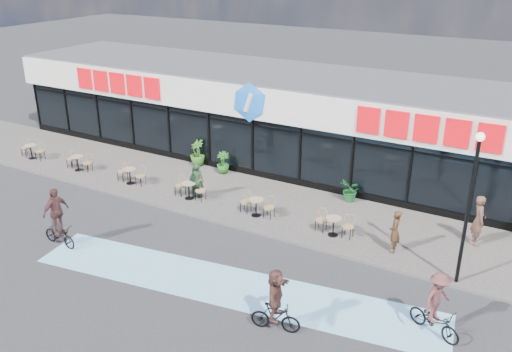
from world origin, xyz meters
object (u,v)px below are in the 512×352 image
(lamp_post, at_px, (470,197))
(cyclist_b, at_px, (436,309))
(bistro_set_0, at_px, (32,150))
(potted_plant_mid, at_px, (223,163))
(pedestrian_b, at_px, (479,220))
(patron_left, at_px, (197,181))
(patron_right, at_px, (195,181))
(potted_plant_right, at_px, (351,190))
(potted_plant_left, at_px, (197,153))
(pedestrian_a, at_px, (395,231))
(cyclist_a, at_px, (276,302))

(lamp_post, height_order, cyclist_b, lamp_post)
(bistro_set_0, xyz_separation_m, potted_plant_mid, (9.87, 3.16, 0.09))
(bistro_set_0, relative_size, pedestrian_b, 0.79)
(potted_plant_mid, xyz_separation_m, patron_left, (0.56, -2.94, 0.25))
(patron_right, bearing_deg, potted_plant_right, -154.55)
(potted_plant_left, bearing_deg, lamp_post, -18.17)
(patron_right, bearing_deg, cyclist_b, 160.11)
(patron_left, distance_m, pedestrian_b, 11.52)
(patron_left, distance_m, cyclist_b, 11.95)
(patron_left, bearing_deg, pedestrian_a, 160.76)
(lamp_post, distance_m, potted_plant_right, 7.19)
(bistro_set_0, xyz_separation_m, pedestrian_a, (19.32, -0.16, 0.36))
(cyclist_a, bearing_deg, lamp_post, 50.77)
(pedestrian_b, bearing_deg, potted_plant_right, 56.50)
(potted_plant_right, distance_m, pedestrian_b, 5.52)
(lamp_post, bearing_deg, bistro_set_0, 177.23)
(patron_right, bearing_deg, potted_plant_left, -55.42)
(cyclist_a, bearing_deg, bistro_set_0, 160.94)
(pedestrian_b, relative_size, cyclist_a, 0.96)
(potted_plant_left, relative_size, potted_plant_right, 1.31)
(patron_right, bearing_deg, potted_plant_mid, -81.39)
(lamp_post, bearing_deg, pedestrian_a, 159.55)
(patron_right, bearing_deg, cyclist_a, 139.75)
(lamp_post, height_order, cyclist_a, lamp_post)
(bistro_set_0, xyz_separation_m, patron_left, (10.43, 0.22, 0.33))
(patron_left, xyz_separation_m, cyclist_a, (7.17, -6.30, 0.07))
(potted_plant_mid, xyz_separation_m, potted_plant_right, (6.58, -0.03, -0.03))
(lamp_post, relative_size, pedestrian_b, 2.66)
(lamp_post, height_order, pedestrian_b, lamp_post)
(patron_left, bearing_deg, potted_plant_left, -71.40)
(pedestrian_b, bearing_deg, cyclist_a, 131.43)
(cyclist_a, bearing_deg, potted_plant_right, 97.11)
(potted_plant_left, height_order, potted_plant_mid, potted_plant_left)
(potted_plant_mid, bearing_deg, patron_left, -79.17)
(potted_plant_mid, xyz_separation_m, pedestrian_b, (11.95, -1.24, 0.43))
(potted_plant_right, bearing_deg, pedestrian_b, -12.70)
(potted_plant_mid, bearing_deg, potted_plant_left, 172.19)
(bistro_set_0, distance_m, potted_plant_right, 16.75)
(potted_plant_right, relative_size, patron_left, 0.65)
(bistro_set_0, xyz_separation_m, patron_right, (10.27, 0.28, 0.24))
(lamp_post, relative_size, cyclist_a, 2.56)
(potted_plant_mid, relative_size, patron_right, 0.78)
(lamp_post, bearing_deg, potted_plant_right, 141.51)
(patron_left, bearing_deg, lamp_post, 156.78)
(cyclist_a, bearing_deg, cyclist_b, 27.60)
(patron_right, height_order, pedestrian_b, pedestrian_b)
(lamp_post, xyz_separation_m, patron_left, (-11.28, 1.27, -2.28))
(potted_plant_right, distance_m, patron_right, 6.81)
(patron_left, relative_size, pedestrian_a, 0.97)
(bistro_set_0, bearing_deg, potted_plant_mid, 17.75)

